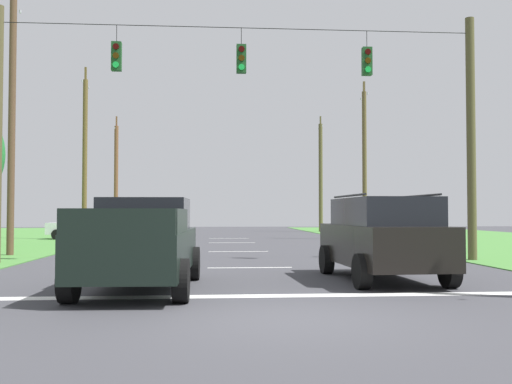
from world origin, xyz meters
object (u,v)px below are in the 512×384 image
object	(u,v)px
distant_car_crossing_white	(85,226)
utility_pole_mid_right	(364,162)
overhead_signal_span	(242,125)
utility_pole_far_right	(321,176)
utility_pole_far_left	(85,156)
suv_black	(382,236)
utility_pole_mid_left	(12,120)
pickup_truck	(141,244)
utility_pole_distant_right	(116,177)

from	to	relation	value
distant_car_crossing_white	utility_pole_mid_right	bearing A→B (deg)	-4.81
overhead_signal_span	distant_car_crossing_white	bearing A→B (deg)	116.37
distant_car_crossing_white	utility_pole_far_right	distance (m)	21.71
distant_car_crossing_white	utility_pole_far_left	xyz separation A→B (m)	(0.04, -0.51, 4.25)
overhead_signal_span	utility_pole_far_right	world-z (taller)	utility_pole_far_right
utility_pole_mid_right	utility_pole_far_right	world-z (taller)	utility_pole_far_right
suv_black	utility_pole_mid_right	world-z (taller)	utility_pole_mid_right
utility_pole_mid_left	overhead_signal_span	bearing A→B (deg)	-22.67
utility_pole_mid_right	utility_pole_mid_left	xyz separation A→B (m)	(-16.93, -12.42, 0.44)
overhead_signal_span	utility_pole_mid_right	bearing A→B (deg)	62.44
pickup_truck	utility_pole_mid_right	bearing A→B (deg)	64.57
overhead_signal_span	utility_pole_mid_left	bearing A→B (deg)	157.33
utility_pole_mid_right	utility_pole_mid_left	bearing A→B (deg)	-143.74
utility_pole_mid_left	utility_pole_far_left	bearing A→B (deg)	90.09
pickup_truck	utility_pole_mid_left	distance (m)	12.74
utility_pole_distant_right	pickup_truck	bearing A→B (deg)	-80.32
overhead_signal_span	utility_pole_distant_right	xyz separation A→B (m)	(-8.71, 29.68, -0.02)
distant_car_crossing_white	utility_pole_distant_right	world-z (taller)	utility_pole_distant_right
pickup_truck	utility_pole_far_right	world-z (taller)	utility_pole_far_right
suv_black	distant_car_crossing_white	xyz separation A→B (m)	(-11.74, 22.95, -0.27)
pickup_truck	utility_pole_mid_left	bearing A→B (deg)	120.39
utility_pole_far_left	utility_pole_distant_right	size ratio (longest dim) A/B	1.10
utility_pole_distant_right	suv_black	bearing A→B (deg)	-71.44
overhead_signal_span	utility_pole_mid_left	distance (m)	9.32
utility_pole_distant_right	utility_pole_mid_right	bearing A→B (deg)	-38.71
pickup_truck	utility_pole_mid_left	xyz separation A→B (m)	(-6.09, 10.38, 4.18)
utility_pole_mid_left	utility_pole_far_right	bearing A→B (deg)	57.74
utility_pole_mid_left	utility_pole_far_left	size ratio (longest dim) A/B	1.01
utility_pole_far_left	utility_pole_distant_right	xyz separation A→B (m)	(-0.12, 12.76, -0.53)
distant_car_crossing_white	utility_pole_distant_right	distance (m)	12.80
suv_black	utility_pole_far_right	xyz separation A→B (m)	(5.23, 35.90, 3.67)
utility_pole_mid_left	utility_pole_distant_right	world-z (taller)	utility_pole_mid_left
utility_pole_far_right	utility_pole_mid_left	distance (m)	31.69
utility_pole_mid_left	suv_black	bearing A→B (deg)	-37.92
pickup_truck	utility_pole_far_left	distance (m)	24.83
suv_black	utility_pole_far_left	distance (m)	25.62
utility_pole_distant_right	overhead_signal_span	bearing A→B (deg)	-73.64
utility_pole_far_right	utility_pole_distant_right	distance (m)	17.07
pickup_truck	overhead_signal_span	bearing A→B (deg)	69.90
pickup_truck	utility_pole_far_right	distance (m)	38.91
utility_pole_mid_right	utility_pole_far_right	size ratio (longest dim) A/B	0.98
utility_pole_far_right	utility_pole_far_left	world-z (taller)	utility_pole_far_left
overhead_signal_span	utility_pole_distant_right	distance (m)	30.93
pickup_truck	utility_pole_mid_left	world-z (taller)	utility_pole_mid_left
pickup_truck	suv_black	distance (m)	5.74
pickup_truck	distant_car_crossing_white	size ratio (longest dim) A/B	1.24
distant_car_crossing_white	pickup_truck	bearing A→B (deg)	-75.76
overhead_signal_span	utility_pole_far_left	world-z (taller)	utility_pole_far_left
suv_black	distant_car_crossing_white	world-z (taller)	suv_black
suv_black	utility_pole_far_left	xyz separation A→B (m)	(-11.70, 22.44, 3.98)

